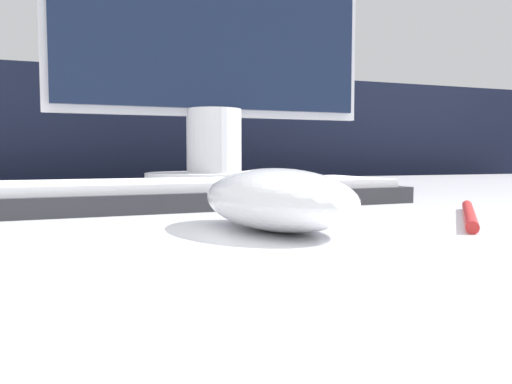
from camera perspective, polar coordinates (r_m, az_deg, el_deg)
partition_panel at (r=1.20m, az=-11.93°, el=-10.73°), size 5.00×0.03×1.00m
computer_mouse_near at (r=0.32m, az=2.40°, el=-0.83°), size 0.10×0.14×0.04m
keyboard at (r=0.49m, az=-6.73°, el=-0.06°), size 0.41×0.16×0.02m
monitor at (r=0.84m, az=-4.90°, el=15.87°), size 0.52×0.22×0.44m
pen at (r=0.40m, az=23.19°, el=-2.34°), size 0.11×0.12×0.01m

